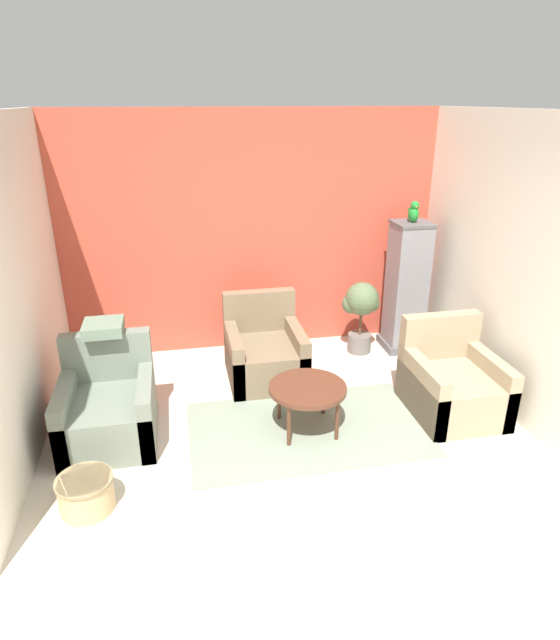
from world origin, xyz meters
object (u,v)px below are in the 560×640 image
birdcage (406,288)px  wicker_basket (86,492)px  armchair_right (452,385)px  potted_plant (361,308)px  armchair_middle (265,354)px  parrot (413,212)px  coffee_table (308,390)px  armchair_left (109,410)px

birdcage → wicker_basket: bearing=-147.6°
armchair_right → potted_plant: bearing=106.5°
armchair_middle → potted_plant: size_ratio=1.03×
armchair_right → potted_plant: 1.51m
armchair_right → parrot: bearing=85.1°
birdcage → wicker_basket: birdcage is taller
coffee_table → potted_plant: size_ratio=0.81×
potted_plant → wicker_basket: bearing=-143.0°
armchair_left → parrot: parrot is taller
armchair_left → armchair_right: bearing=-3.4°
armchair_right → armchair_middle: (-1.63, 1.01, 0.00)m
armchair_right → birdcage: bearing=85.0°
armchair_left → potted_plant: size_ratio=1.03×
armchair_middle → potted_plant: (1.21, 0.41, 0.28)m
armchair_middle → birdcage: 1.86m
coffee_table → armchair_middle: armchair_middle is taller
armchair_right → wicker_basket: bearing=-167.7°
birdcage → armchair_middle: bearing=-166.4°
wicker_basket → armchair_left: bearing=83.9°
birdcage → armchair_right: bearing=-95.0°
armchair_left → armchair_middle: bearing=28.3°
armchair_middle → potted_plant: bearing=18.8°
armchair_middle → armchair_right: bearing=-31.9°
armchair_middle → wicker_basket: bearing=-133.3°
armchair_right → armchair_middle: size_ratio=1.00×
coffee_table → wicker_basket: size_ratio=1.68×
armchair_left → coffee_table: bearing=-7.6°
armchair_middle → armchair_left: bearing=-151.7°
armchair_left → wicker_basket: 0.91m
armchair_middle → birdcage: birdcage is taller
armchair_left → armchair_middle: size_ratio=1.00×
armchair_left → birdcage: 3.53m
coffee_table → armchair_right: armchair_right is taller
coffee_table → armchair_right: (1.42, 0.04, -0.13)m
potted_plant → armchair_right: bearing=-73.5°
birdcage → potted_plant: 0.58m
armchair_left → potted_plant: 3.01m
coffee_table → armchair_right: 1.43m
parrot → wicker_basket: parrot is taller
armchair_left → parrot: size_ratio=3.68×
birdcage → potted_plant: size_ratio=1.78×
coffee_table → wicker_basket: 1.96m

